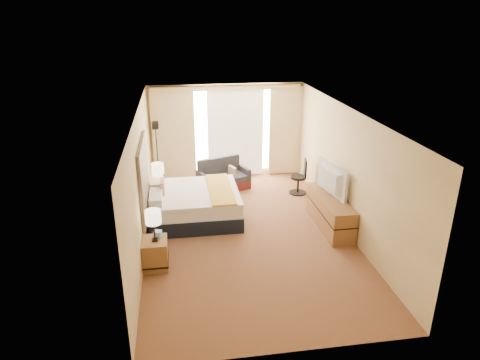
{
  "coord_description": "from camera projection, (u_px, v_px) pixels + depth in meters",
  "views": [
    {
      "loc": [
        -1.36,
        -7.97,
        4.38
      ],
      "look_at": [
        -0.08,
        0.4,
        1.05
      ],
      "focal_mm": 32.0,
      "sensor_mm": 36.0,
      "label": 1
    }
  ],
  "objects": [
    {
      "name": "desk_chair",
      "position": [
        300.0,
        178.0,
        10.95
      ],
      "size": [
        0.45,
        0.45,
        0.92
      ],
      "rotation": [
        0.0,
        0.0,
        -0.2
      ],
      "color": "black",
      "rests_on": "floor"
    },
    {
      "name": "lamp_right",
      "position": [
        158.0,
        169.0,
        9.86
      ],
      "size": [
        0.28,
        0.28,
        0.59
      ],
      "color": "black",
      "rests_on": "nightstand_right"
    },
    {
      "name": "loveseat",
      "position": [
        223.0,
        179.0,
        11.28
      ],
      "size": [
        1.45,
        1.11,
        0.81
      ],
      "rotation": [
        0.0,
        0.0,
        0.37
      ],
      "color": "#551918",
      "rests_on": "floor"
    },
    {
      "name": "floor",
      "position": [
        247.0,
        232.0,
        9.12
      ],
      "size": [
        4.2,
        7.0,
        0.02
      ],
      "primitive_type": "cube",
      "color": "maroon",
      "rests_on": "ground"
    },
    {
      "name": "wall_right",
      "position": [
        346.0,
        170.0,
        8.94
      ],
      "size": [
        0.02,
        7.0,
        2.6
      ],
      "primitive_type": "cube",
      "color": "beige",
      "rests_on": "ground"
    },
    {
      "name": "wall_front",
      "position": [
        293.0,
        272.0,
        5.42
      ],
      "size": [
        4.2,
        0.02,
        2.6
      ],
      "primitive_type": "cube",
      "color": "beige",
      "rests_on": "ground"
    },
    {
      "name": "floor_lamp",
      "position": [
        156.0,
        141.0,
        11.15
      ],
      "size": [
        0.22,
        0.22,
        1.76
      ],
      "color": "black",
      "rests_on": "floor"
    },
    {
      "name": "telephone",
      "position": [
        158.0,
        189.0,
        9.82
      ],
      "size": [
        0.2,
        0.17,
        0.07
      ],
      "primitive_type": "cube",
      "rotation": [
        0.0,
        0.0,
        -0.26
      ],
      "color": "black",
      "rests_on": "nightstand_right"
    },
    {
      "name": "bed",
      "position": [
        194.0,
        204.0,
        9.63
      ],
      "size": [
        1.98,
        1.81,
        0.96
      ],
      "color": "black",
      "rests_on": "floor"
    },
    {
      "name": "wall_left",
      "position": [
        141.0,
        181.0,
        8.35
      ],
      "size": [
        0.02,
        7.0,
        2.6
      ],
      "primitive_type": "cube",
      "color": "beige",
      "rests_on": "ground"
    },
    {
      "name": "ceiling",
      "position": [
        247.0,
        112.0,
        8.17
      ],
      "size": [
        4.2,
        7.0,
        0.02
      ],
      "primitive_type": "cube",
      "color": "white",
      "rests_on": "wall_back"
    },
    {
      "name": "wall_back",
      "position": [
        226.0,
        131.0,
        11.87
      ],
      "size": [
        4.2,
        0.02,
        2.6
      ],
      "primitive_type": "cube",
      "color": "beige",
      "rests_on": "ground"
    },
    {
      "name": "curtains",
      "position": [
        227.0,
        128.0,
        11.72
      ],
      "size": [
        4.12,
        0.19,
        2.56
      ],
      "color": "beige",
      "rests_on": "floor"
    },
    {
      "name": "headboard",
      "position": [
        144.0,
        178.0,
        8.55
      ],
      "size": [
        0.06,
        1.85,
        1.5
      ],
      "primitive_type": "cube",
      "color": "black",
      "rests_on": "wall_left"
    },
    {
      "name": "lamp_left",
      "position": [
        153.0,
        218.0,
        7.5
      ],
      "size": [
        0.28,
        0.28,
        0.6
      ],
      "color": "black",
      "rests_on": "nightstand_left"
    },
    {
      "name": "television",
      "position": [
        328.0,
        180.0,
        9.15
      ],
      "size": [
        0.34,
        1.15,
        0.66
      ],
      "primitive_type": "imported",
      "rotation": [
        0.0,
        0.0,
        1.74
      ],
      "color": "black",
      "rests_on": "media_dresser"
    },
    {
      "name": "nightstand_left",
      "position": [
        155.0,
        254.0,
        7.79
      ],
      "size": [
        0.45,
        0.52,
        0.55
      ],
      "primitive_type": "cube",
      "color": "#955C36",
      "rests_on": "floor"
    },
    {
      "name": "nightstand_right",
      "position": [
        159.0,
        199.0,
        10.09
      ],
      "size": [
        0.45,
        0.52,
        0.55
      ],
      "primitive_type": "cube",
      "color": "#955C36",
      "rests_on": "floor"
    },
    {
      "name": "window",
      "position": [
        235.0,
        130.0,
        11.87
      ],
      "size": [
        2.3,
        0.02,
        2.3
      ],
      "primitive_type": "cube",
      "color": "white",
      "rests_on": "wall_back"
    },
    {
      "name": "tissue_box",
      "position": [
        158.0,
        234.0,
        7.78
      ],
      "size": [
        0.16,
        0.16,
        0.12
      ],
      "primitive_type": "cube",
      "rotation": [
        0.0,
        0.0,
        -0.24
      ],
      "color": "#92B9E2",
      "rests_on": "nightstand_left"
    },
    {
      "name": "media_dresser",
      "position": [
        330.0,
        212.0,
        9.25
      ],
      "size": [
        0.5,
        1.8,
        0.7
      ],
      "primitive_type": "cube",
      "color": "#955C36",
      "rests_on": "floor"
    }
  ]
}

